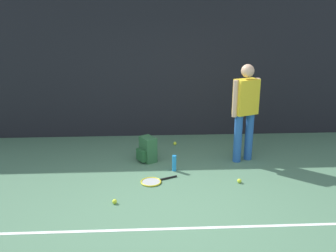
{
  "coord_description": "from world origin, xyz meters",
  "views": [
    {
      "loc": [
        -0.26,
        -4.53,
        2.54
      ],
      "look_at": [
        0.0,
        0.4,
        1.0
      ],
      "focal_mm": 39.64,
      "sensor_mm": 36.0,
      "label": 1
    }
  ],
  "objects_px": {
    "water_bottle": "(174,163)",
    "tennis_ball_near_player": "(156,151)",
    "tennis_ball_mid_court": "(175,143)",
    "tennis_ball_far_left": "(239,181)",
    "tennis_player": "(245,107)",
    "tennis_ball_by_fence": "(115,202)",
    "tennis_racket": "(153,181)",
    "backpack": "(147,150)"
  },
  "relations": [
    {
      "from": "water_bottle",
      "to": "tennis_ball_near_player",
      "type": "bearing_deg",
      "value": 108.74
    },
    {
      "from": "tennis_player",
      "to": "tennis_racket",
      "type": "xyz_separation_m",
      "value": [
        -1.6,
        -0.81,
        -0.95
      ]
    },
    {
      "from": "tennis_racket",
      "to": "water_bottle",
      "type": "bearing_deg",
      "value": -155.49
    },
    {
      "from": "backpack",
      "to": "tennis_ball_by_fence",
      "type": "distance_m",
      "value": 1.57
    },
    {
      "from": "tennis_player",
      "to": "tennis_ball_mid_court",
      "type": "bearing_deg",
      "value": 120.6
    },
    {
      "from": "tennis_ball_by_fence",
      "to": "water_bottle",
      "type": "relative_size",
      "value": 0.25
    },
    {
      "from": "tennis_ball_far_left",
      "to": "backpack",
      "type": "bearing_deg",
      "value": 146.22
    },
    {
      "from": "backpack",
      "to": "tennis_ball_far_left",
      "type": "relative_size",
      "value": 6.67
    },
    {
      "from": "tennis_player",
      "to": "tennis_ball_by_fence",
      "type": "distance_m",
      "value": 2.74
    },
    {
      "from": "tennis_ball_by_fence",
      "to": "tennis_ball_near_player",
      "type": "bearing_deg",
      "value": 72.39
    },
    {
      "from": "tennis_racket",
      "to": "water_bottle",
      "type": "xyz_separation_m",
      "value": [
        0.36,
        0.41,
        0.12
      ]
    },
    {
      "from": "tennis_ball_near_player",
      "to": "tennis_ball_mid_court",
      "type": "bearing_deg",
      "value": 44.51
    },
    {
      "from": "backpack",
      "to": "water_bottle",
      "type": "height_order",
      "value": "backpack"
    },
    {
      "from": "tennis_player",
      "to": "tennis_ball_far_left",
      "type": "distance_m",
      "value": 1.33
    },
    {
      "from": "backpack",
      "to": "tennis_ball_mid_court",
      "type": "height_order",
      "value": "backpack"
    },
    {
      "from": "tennis_player",
      "to": "tennis_ball_far_left",
      "type": "relative_size",
      "value": 25.76
    },
    {
      "from": "tennis_ball_near_player",
      "to": "tennis_ball_far_left",
      "type": "xyz_separation_m",
      "value": [
        1.26,
        -1.36,
        0.0
      ]
    },
    {
      "from": "tennis_ball_far_left",
      "to": "water_bottle",
      "type": "xyz_separation_m",
      "value": [
        -0.97,
        0.51,
        0.1
      ]
    },
    {
      "from": "tennis_player",
      "to": "water_bottle",
      "type": "relative_size",
      "value": 6.35
    },
    {
      "from": "tennis_racket",
      "to": "tennis_ball_far_left",
      "type": "xyz_separation_m",
      "value": [
        1.33,
        -0.09,
        0.02
      ]
    },
    {
      "from": "tennis_racket",
      "to": "tennis_ball_mid_court",
      "type": "xyz_separation_m",
      "value": [
        0.46,
        1.65,
        0.02
      ]
    },
    {
      "from": "tennis_ball_by_fence",
      "to": "tennis_player",
      "type": "bearing_deg",
      "value": 34.3
    },
    {
      "from": "tennis_player",
      "to": "tennis_ball_by_fence",
      "type": "xyz_separation_m",
      "value": [
        -2.13,
        -1.45,
        -0.93
      ]
    },
    {
      "from": "backpack",
      "to": "tennis_ball_by_fence",
      "type": "relative_size",
      "value": 6.67
    },
    {
      "from": "tennis_ball_mid_court",
      "to": "tennis_ball_by_fence",
      "type": "bearing_deg",
      "value": -113.45
    },
    {
      "from": "tennis_ball_far_left",
      "to": "water_bottle",
      "type": "relative_size",
      "value": 0.25
    },
    {
      "from": "tennis_ball_near_player",
      "to": "backpack",
      "type": "bearing_deg",
      "value": -110.75
    },
    {
      "from": "tennis_racket",
      "to": "tennis_ball_by_fence",
      "type": "xyz_separation_m",
      "value": [
        -0.53,
        -0.64,
        0.02
      ]
    },
    {
      "from": "backpack",
      "to": "water_bottle",
      "type": "distance_m",
      "value": 0.63
    },
    {
      "from": "tennis_ball_far_left",
      "to": "tennis_player",
      "type": "bearing_deg",
      "value": 73.65
    },
    {
      "from": "tennis_ball_near_player",
      "to": "tennis_ball_mid_court",
      "type": "distance_m",
      "value": 0.54
    },
    {
      "from": "tennis_ball_far_left",
      "to": "tennis_ball_near_player",
      "type": "bearing_deg",
      "value": 132.87
    },
    {
      "from": "tennis_ball_mid_court",
      "to": "water_bottle",
      "type": "relative_size",
      "value": 0.25
    },
    {
      "from": "tennis_player",
      "to": "backpack",
      "type": "xyz_separation_m",
      "value": [
        -1.68,
        0.04,
        -0.76
      ]
    },
    {
      "from": "tennis_racket",
      "to": "tennis_ball_mid_court",
      "type": "bearing_deg",
      "value": -130.07
    },
    {
      "from": "backpack",
      "to": "tennis_ball_near_player",
      "type": "bearing_deg",
      "value": 128.4
    },
    {
      "from": "tennis_racket",
      "to": "backpack",
      "type": "height_order",
      "value": "backpack"
    },
    {
      "from": "tennis_player",
      "to": "tennis_ball_far_left",
      "type": "bearing_deg",
      "value": -129.52
    },
    {
      "from": "backpack",
      "to": "tennis_ball_far_left",
      "type": "distance_m",
      "value": 1.71
    },
    {
      "from": "tennis_ball_mid_court",
      "to": "tennis_ball_far_left",
      "type": "height_order",
      "value": "same"
    },
    {
      "from": "tennis_ball_near_player",
      "to": "tennis_ball_by_fence",
      "type": "height_order",
      "value": "same"
    },
    {
      "from": "backpack",
      "to": "tennis_ball_near_player",
      "type": "relative_size",
      "value": 6.67
    }
  ]
}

